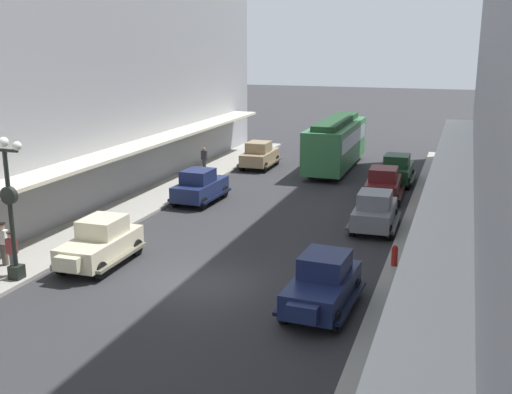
# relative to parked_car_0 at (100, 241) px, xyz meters

# --- Properties ---
(ground_plane) EXTENTS (200.00, 200.00, 0.00)m
(ground_plane) POSITION_rel_parked_car_0_xyz_m (4.54, -0.61, -0.94)
(ground_plane) COLOR #2D2D30
(sidewalk_left) EXTENTS (3.00, 60.00, 0.15)m
(sidewalk_left) POSITION_rel_parked_car_0_xyz_m (-2.96, -0.61, -0.87)
(sidewalk_left) COLOR #99968E
(sidewalk_left) RESTS_ON ground
(sidewalk_right) EXTENTS (3.00, 60.00, 0.15)m
(sidewalk_right) POSITION_rel_parked_car_0_xyz_m (12.04, -0.61, -0.87)
(sidewalk_right) COLOR #99968E
(sidewalk_right) RESTS_ON ground
(parked_car_0) EXTENTS (2.21, 4.29, 1.84)m
(parked_car_0) POSITION_rel_parked_car_0_xyz_m (0.00, 0.00, 0.00)
(parked_car_0) COLOR beige
(parked_car_0) RESTS_ON ground
(parked_car_1) EXTENTS (2.31, 4.32, 1.84)m
(parked_car_1) POSITION_rel_parked_car_0_xyz_m (9.09, -1.27, 0.00)
(parked_car_1) COLOR #19234C
(parked_car_1) RESTS_ON ground
(parked_car_2) EXTENTS (2.14, 4.26, 1.84)m
(parked_car_2) POSITION_rel_parked_car_0_xyz_m (9.30, 18.02, 0.00)
(parked_car_2) COLOR #193D23
(parked_car_2) RESTS_ON ground
(parked_car_3) EXTENTS (2.22, 4.29, 1.84)m
(parked_car_3) POSITION_rel_parked_car_0_xyz_m (9.41, 8.08, 0.00)
(parked_car_3) COLOR slate
(parked_car_3) RESTS_ON ground
(parked_car_4) EXTENTS (2.27, 4.30, 1.84)m
(parked_car_4) POSITION_rel_parked_car_0_xyz_m (9.05, 13.78, 0.00)
(parked_car_4) COLOR #591919
(parked_car_4) RESTS_ON ground
(parked_car_5) EXTENTS (2.24, 4.29, 1.84)m
(parked_car_5) POSITION_rel_parked_car_0_xyz_m (-0.25, 10.02, 0.00)
(parked_car_5) COLOR #19234C
(parked_car_5) RESTS_ON ground
(parked_car_6) EXTENTS (2.19, 4.28, 1.84)m
(parked_car_6) POSITION_rel_parked_car_0_xyz_m (-0.18, 19.93, 0.00)
(parked_car_6) COLOR #997F5B
(parked_car_6) RESTS_ON ground
(streetcar) EXTENTS (2.57, 9.61, 3.46)m
(streetcar) POSITION_rel_parked_car_0_xyz_m (4.85, 21.11, 0.96)
(streetcar) COLOR #33723F
(streetcar) RESTS_ON ground
(lamp_post_with_clock) EXTENTS (1.42, 0.44, 5.16)m
(lamp_post_with_clock) POSITION_rel_parked_car_0_xyz_m (-1.86, -2.59, 2.04)
(lamp_post_with_clock) COLOR black
(lamp_post_with_clock) RESTS_ON sidewalk_left
(fire_hydrant) EXTENTS (0.24, 0.24, 0.82)m
(fire_hydrant) POSITION_rel_parked_car_0_xyz_m (10.89, 3.18, -0.38)
(fire_hydrant) COLOR #B21E19
(fire_hydrant) RESTS_ON sidewalk_right
(pedestrian_0) EXTENTS (0.36, 0.28, 1.67)m
(pedestrian_0) POSITION_rel_parked_car_0_xyz_m (-2.17, -2.37, 0.07)
(pedestrian_0) COLOR slate
(pedestrian_0) RESTS_ON sidewalk_left
(pedestrian_1) EXTENTS (0.36, 0.28, 1.67)m
(pedestrian_1) POSITION_rel_parked_car_0_xyz_m (12.38, -0.47, 0.07)
(pedestrian_1) COLOR #2D2D33
(pedestrian_1) RESTS_ON sidewalk_right
(pedestrian_2) EXTENTS (0.36, 0.28, 1.67)m
(pedestrian_2) POSITION_rel_parked_car_0_xyz_m (-3.23, -1.60, 0.07)
(pedestrian_2) COLOR #4C4238
(pedestrian_2) RESTS_ON sidewalk_left
(pedestrian_3) EXTENTS (0.36, 0.24, 1.64)m
(pedestrian_3) POSITION_rel_parked_car_0_xyz_m (-2.94, 16.74, 0.05)
(pedestrian_3) COLOR #2D2D33
(pedestrian_3) RESTS_ON sidewalk_left
(pedestrian_5) EXTENTS (0.36, 0.24, 1.64)m
(pedestrian_5) POSITION_rel_parked_car_0_xyz_m (12.66, -1.56, 0.05)
(pedestrian_5) COLOR #4C4238
(pedestrian_5) RESTS_ON sidewalk_right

